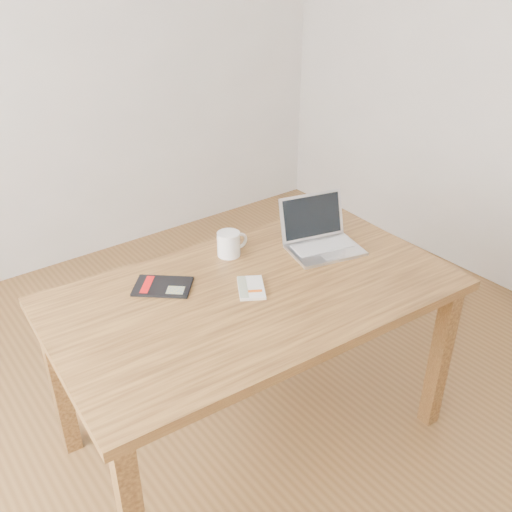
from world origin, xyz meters
TOP-DOWN VIEW (x-y plane):
  - room at (-0.07, 0.00)m, footprint 4.04×4.04m
  - desk at (0.04, 0.02)m, footprint 1.57×0.96m
  - white_guidebook at (0.03, 0.02)m, footprint 0.16×0.18m
  - black_guidebook at (-0.23, 0.24)m, footprint 0.25×0.25m
  - laptop at (0.47, 0.12)m, footprint 0.35×0.33m
  - coffee_mug at (0.12, 0.29)m, footprint 0.14×0.10m

SIDE VIEW (x-z plane):
  - desk at x=0.04m, z-range 0.29..1.04m
  - black_guidebook at x=-0.23m, z-range 0.75..0.76m
  - white_guidebook at x=0.03m, z-range 0.75..0.76m
  - laptop at x=0.47m, z-range 0.69..0.90m
  - coffee_mug at x=0.12m, z-range 0.75..0.85m
  - room at x=-0.07m, z-range 0.01..2.71m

